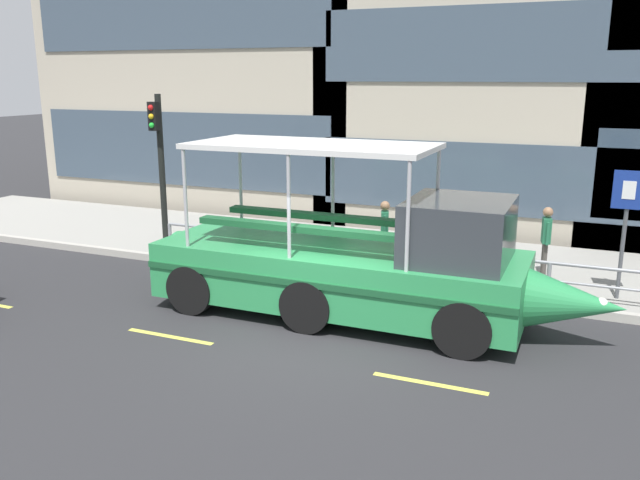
{
  "coord_description": "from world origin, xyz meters",
  "views": [
    {
      "loc": [
        4.44,
        -10.09,
        4.6
      ],
      "look_at": [
        -0.68,
        2.02,
        1.3
      ],
      "focal_mm": 36.73,
      "sensor_mm": 36.0,
      "label": 1
    }
  ],
  "objects_px": {
    "parking_sign": "(626,213)",
    "traffic_light_pole": "(159,156)",
    "duck_tour_boat": "(363,265)",
    "pedestrian_mid_left": "(385,228)",
    "pedestrian_near_bow": "(546,235)"
  },
  "relations": [
    {
      "from": "parking_sign",
      "to": "pedestrian_near_bow",
      "type": "distance_m",
      "value": 1.96
    },
    {
      "from": "parking_sign",
      "to": "pedestrian_near_bow",
      "type": "relative_size",
      "value": 1.63
    },
    {
      "from": "parking_sign",
      "to": "traffic_light_pole",
      "type": "bearing_deg",
      "value": -179.57
    },
    {
      "from": "duck_tour_boat",
      "to": "pedestrian_mid_left",
      "type": "relative_size",
      "value": 5.55
    },
    {
      "from": "traffic_light_pole",
      "to": "pedestrian_near_bow",
      "type": "height_order",
      "value": "traffic_light_pole"
    },
    {
      "from": "pedestrian_mid_left",
      "to": "traffic_light_pole",
      "type": "bearing_deg",
      "value": -176.84
    },
    {
      "from": "duck_tour_boat",
      "to": "pedestrian_near_bow",
      "type": "xyz_separation_m",
      "value": [
        3.07,
        3.54,
        0.09
      ]
    },
    {
      "from": "duck_tour_boat",
      "to": "pedestrian_near_bow",
      "type": "bearing_deg",
      "value": 49.04
    },
    {
      "from": "traffic_light_pole",
      "to": "parking_sign",
      "type": "distance_m",
      "value": 11.1
    },
    {
      "from": "traffic_light_pole",
      "to": "duck_tour_boat",
      "type": "bearing_deg",
      "value": -21.24
    },
    {
      "from": "traffic_light_pole",
      "to": "duck_tour_boat",
      "type": "xyz_separation_m",
      "value": [
        6.48,
        -2.52,
        -1.53
      ]
    },
    {
      "from": "parking_sign",
      "to": "pedestrian_mid_left",
      "type": "relative_size",
      "value": 1.63
    },
    {
      "from": "traffic_light_pole",
      "to": "pedestrian_near_bow",
      "type": "distance_m",
      "value": 9.72
    },
    {
      "from": "pedestrian_near_bow",
      "to": "pedestrian_mid_left",
      "type": "xyz_separation_m",
      "value": [
        -3.54,
        -0.69,
        -0.0
      ]
    },
    {
      "from": "duck_tour_boat",
      "to": "pedestrian_mid_left",
      "type": "xyz_separation_m",
      "value": [
        -0.47,
        2.85,
        0.09
      ]
    }
  ]
}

